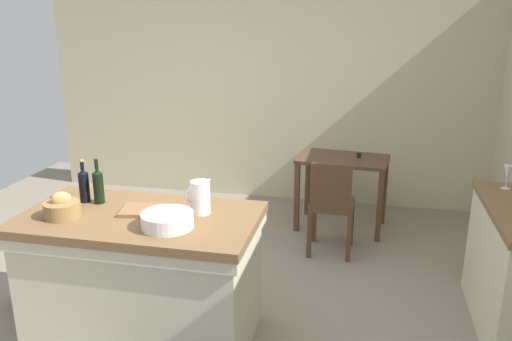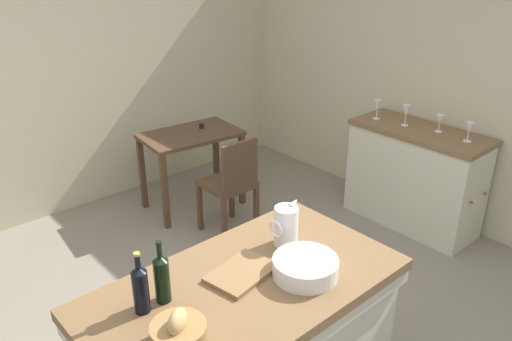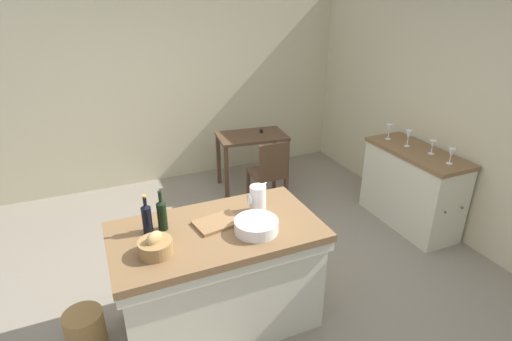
{
  "view_description": "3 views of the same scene",
  "coord_description": "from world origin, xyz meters",
  "px_view_note": "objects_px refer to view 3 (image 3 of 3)",
  "views": [
    {
      "loc": [
        1.16,
        -3.35,
        2.18
      ],
      "look_at": [
        0.37,
        0.27,
        1.04
      ],
      "focal_mm": 36.19,
      "sensor_mm": 36.0,
      "label": 1
    },
    {
      "loc": [
        -1.57,
        -1.96,
        2.42
      ],
      "look_at": [
        0.44,
        0.3,
        1.04
      ],
      "focal_mm": 35.59,
      "sensor_mm": 36.0,
      "label": 2
    },
    {
      "loc": [
        -1.01,
        -2.9,
        2.54
      ],
      "look_at": [
        0.35,
        0.27,
        0.98
      ],
      "focal_mm": 28.22,
      "sensor_mm": 36.0,
      "label": 3
    }
  ],
  "objects_px": {
    "wine_bottle_amber": "(147,218)",
    "wine_glass_far_left": "(451,153)",
    "wine_bottle_dark": "(162,214)",
    "wine_glass_middle": "(409,135)",
    "island_table": "(218,273)",
    "wine_glass_right": "(389,129)",
    "cutting_board": "(217,223)",
    "writing_desk": "(252,144)",
    "bread_basket": "(155,246)",
    "wine_glass_left": "(433,145)",
    "pitcher": "(258,199)",
    "wooden_chair": "(269,173)",
    "wash_bowl": "(256,226)",
    "wicker_hamper": "(85,329)",
    "side_cabinet": "(411,187)"
  },
  "relations": [
    {
      "from": "side_cabinet",
      "to": "writing_desk",
      "type": "relative_size",
      "value": 1.26
    },
    {
      "from": "wine_glass_middle",
      "to": "wine_glass_right",
      "type": "bearing_deg",
      "value": 97.1
    },
    {
      "from": "writing_desk",
      "to": "cutting_board",
      "type": "height_order",
      "value": "cutting_board"
    },
    {
      "from": "wine_glass_middle",
      "to": "wicker_hamper",
      "type": "relative_size",
      "value": 0.63
    },
    {
      "from": "wine_glass_left",
      "to": "wine_glass_middle",
      "type": "relative_size",
      "value": 0.8
    },
    {
      "from": "wine_bottle_amber",
      "to": "wine_glass_far_left",
      "type": "height_order",
      "value": "wine_bottle_amber"
    },
    {
      "from": "side_cabinet",
      "to": "wine_glass_right",
      "type": "bearing_deg",
      "value": 97.02
    },
    {
      "from": "wooden_chair",
      "to": "wine_bottle_dark",
      "type": "distance_m",
      "value": 2.13
    },
    {
      "from": "wine_glass_far_left",
      "to": "wine_glass_right",
      "type": "distance_m",
      "value": 0.84
    },
    {
      "from": "side_cabinet",
      "to": "wooden_chair",
      "type": "distance_m",
      "value": 1.66
    },
    {
      "from": "wooden_chair",
      "to": "wine_glass_left",
      "type": "distance_m",
      "value": 1.86
    },
    {
      "from": "wine_bottle_amber",
      "to": "wicker_hamper",
      "type": "height_order",
      "value": "wine_bottle_amber"
    },
    {
      "from": "pitcher",
      "to": "bread_basket",
      "type": "distance_m",
      "value": 0.9
    },
    {
      "from": "bread_basket",
      "to": "wine_glass_left",
      "type": "distance_m",
      "value": 3.12
    },
    {
      "from": "writing_desk",
      "to": "wine_glass_right",
      "type": "height_order",
      "value": "wine_glass_right"
    },
    {
      "from": "wooden_chair",
      "to": "pitcher",
      "type": "distance_m",
      "value": 1.7
    },
    {
      "from": "pitcher",
      "to": "wine_glass_middle",
      "type": "distance_m",
      "value": 2.22
    },
    {
      "from": "bread_basket",
      "to": "wine_bottle_amber",
      "type": "xyz_separation_m",
      "value": [
        -0.0,
        0.29,
        0.06
      ]
    },
    {
      "from": "cutting_board",
      "to": "wine_glass_left",
      "type": "xyz_separation_m",
      "value": [
        2.56,
        0.42,
        0.11
      ]
    },
    {
      "from": "wine_bottle_dark",
      "to": "wine_glass_middle",
      "type": "relative_size",
      "value": 1.69
    },
    {
      "from": "wooden_chair",
      "to": "cutting_board",
      "type": "bearing_deg",
      "value": -127.38
    },
    {
      "from": "side_cabinet",
      "to": "wine_bottle_amber",
      "type": "xyz_separation_m",
      "value": [
        -3.0,
        -0.45,
        0.56
      ]
    },
    {
      "from": "cutting_board",
      "to": "wine_glass_middle",
      "type": "height_order",
      "value": "wine_glass_middle"
    },
    {
      "from": "wash_bowl",
      "to": "wine_glass_left",
      "type": "xyz_separation_m",
      "value": [
        2.33,
        0.63,
        0.07
      ]
    },
    {
      "from": "wash_bowl",
      "to": "wine_glass_far_left",
      "type": "bearing_deg",
      "value": 8.69
    },
    {
      "from": "island_table",
      "to": "wine_bottle_dark",
      "type": "bearing_deg",
      "value": 157.45
    },
    {
      "from": "island_table",
      "to": "wine_glass_right",
      "type": "xyz_separation_m",
      "value": [
        2.48,
        1.04,
        0.55
      ]
    },
    {
      "from": "wash_bowl",
      "to": "wine_glass_far_left",
      "type": "xyz_separation_m",
      "value": [
        2.29,
        0.35,
        0.08
      ]
    },
    {
      "from": "wash_bowl",
      "to": "wine_bottle_dark",
      "type": "distance_m",
      "value": 0.7
    },
    {
      "from": "wine_bottle_amber",
      "to": "wine_glass_far_left",
      "type": "xyz_separation_m",
      "value": [
        3.03,
        0.05,
        0.0
      ]
    },
    {
      "from": "writing_desk",
      "to": "wine_glass_right",
      "type": "xyz_separation_m",
      "value": [
        1.26,
        -1.18,
        0.4
      ]
    },
    {
      "from": "wash_bowl",
      "to": "cutting_board",
      "type": "bearing_deg",
      "value": 137.76
    },
    {
      "from": "writing_desk",
      "to": "wine_bottle_dark",
      "type": "relative_size",
      "value": 3.01
    },
    {
      "from": "island_table",
      "to": "wine_glass_left",
      "type": "xyz_separation_m",
      "value": [
        2.59,
        0.48,
        0.53
      ]
    },
    {
      "from": "writing_desk",
      "to": "bread_basket",
      "type": "distance_m",
      "value": 2.91
    },
    {
      "from": "wine_glass_middle",
      "to": "pitcher",
      "type": "bearing_deg",
      "value": -163.13
    },
    {
      "from": "bread_basket",
      "to": "island_table",
      "type": "bearing_deg",
      "value": 16.14
    },
    {
      "from": "writing_desk",
      "to": "wooden_chair",
      "type": "relative_size",
      "value": 1.04
    },
    {
      "from": "cutting_board",
      "to": "wine_glass_middle",
      "type": "distance_m",
      "value": 2.58
    },
    {
      "from": "pitcher",
      "to": "wine_glass_right",
      "type": "xyz_separation_m",
      "value": [
        2.09,
        0.92,
        0.02
      ]
    },
    {
      "from": "wine_glass_far_left",
      "to": "wine_glass_right",
      "type": "xyz_separation_m",
      "value": [
        -0.08,
        0.84,
        0.01
      ]
    },
    {
      "from": "writing_desk",
      "to": "side_cabinet",
      "type": "bearing_deg",
      "value": -50.85
    },
    {
      "from": "wine_bottle_dark",
      "to": "wine_glass_right",
      "type": "relative_size",
      "value": 1.76
    },
    {
      "from": "wine_glass_middle",
      "to": "bread_basket",
      "type": "bearing_deg",
      "value": -163.29
    },
    {
      "from": "writing_desk",
      "to": "wine_glass_middle",
      "type": "bearing_deg",
      "value": -48.4
    },
    {
      "from": "cutting_board",
      "to": "wicker_hamper",
      "type": "relative_size",
      "value": 1.13
    },
    {
      "from": "island_table",
      "to": "wash_bowl",
      "type": "relative_size",
      "value": 4.82
    },
    {
      "from": "cutting_board",
      "to": "wine_glass_far_left",
      "type": "xyz_separation_m",
      "value": [
        2.53,
        0.14,
        0.12
      ]
    },
    {
      "from": "bread_basket",
      "to": "wash_bowl",
      "type": "bearing_deg",
      "value": -1.16
    },
    {
      "from": "wine_bottle_amber",
      "to": "wine_glass_left",
      "type": "xyz_separation_m",
      "value": [
        3.06,
        0.33,
        -0.01
      ]
    }
  ]
}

